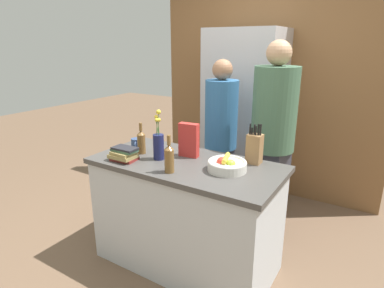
# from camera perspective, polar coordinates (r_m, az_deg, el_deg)

# --- Properties ---
(ground_plane) EXTENTS (14.00, 14.00, 0.00)m
(ground_plane) POSITION_cam_1_polar(r_m,az_deg,el_deg) (2.86, -0.99, -20.10)
(ground_plane) COLOR brown
(kitchen_island) EXTENTS (1.45, 0.71, 0.89)m
(kitchen_island) POSITION_cam_1_polar(r_m,az_deg,el_deg) (2.61, -1.04, -12.34)
(kitchen_island) COLOR silver
(kitchen_island) RESTS_ON ground_plane
(back_wall_wood) EXTENTS (2.65, 0.12, 2.60)m
(back_wall_wood) POSITION_cam_1_polar(r_m,az_deg,el_deg) (3.89, 13.32, 10.48)
(back_wall_wood) COLOR brown
(back_wall_wood) RESTS_ON ground_plane
(refrigerator) EXTENTS (0.78, 0.62, 1.90)m
(refrigerator) POSITION_cam_1_polar(r_m,az_deg,el_deg) (3.66, 9.17, 4.70)
(refrigerator) COLOR #B7B7BC
(refrigerator) RESTS_ON ground_plane
(fruit_bowl) EXTENTS (0.28, 0.28, 0.10)m
(fruit_bowl) POSITION_cam_1_polar(r_m,az_deg,el_deg) (2.26, 6.23, -3.71)
(fruit_bowl) COLOR silver
(fruit_bowl) RESTS_ON kitchen_island
(knife_block) EXTENTS (0.11, 0.09, 0.30)m
(knife_block) POSITION_cam_1_polar(r_m,az_deg,el_deg) (2.41, 11.04, -0.73)
(knife_block) COLOR olive
(knife_block) RESTS_ON kitchen_island
(flower_vase) EXTENTS (0.08, 0.08, 0.39)m
(flower_vase) POSITION_cam_1_polar(r_m,az_deg,el_deg) (2.46, -5.97, -0.06)
(flower_vase) COLOR #191E4C
(flower_vase) RESTS_ON kitchen_island
(cereal_box) EXTENTS (0.16, 0.08, 0.27)m
(cereal_box) POSITION_cam_1_polar(r_m,az_deg,el_deg) (2.50, -0.57, 0.70)
(cereal_box) COLOR red
(cereal_box) RESTS_ON kitchen_island
(coffee_mug) EXTENTS (0.09, 0.11, 0.09)m
(coffee_mug) POSITION_cam_1_polar(r_m,az_deg,el_deg) (2.75, -9.90, 0.04)
(coffee_mug) COLOR #334770
(coffee_mug) RESTS_ON kitchen_island
(book_stack) EXTENTS (0.21, 0.16, 0.10)m
(book_stack) POSITION_cam_1_polar(r_m,az_deg,el_deg) (2.50, -12.03, -1.78)
(book_stack) COLOR maroon
(book_stack) RESTS_ON kitchen_island
(bottle_oil) EXTENTS (0.07, 0.07, 0.25)m
(bottle_oil) POSITION_cam_1_polar(r_m,az_deg,el_deg) (2.62, -9.00, 0.45)
(bottle_oil) COLOR brown
(bottle_oil) RESTS_ON kitchen_island
(bottle_vinegar) EXTENTS (0.07, 0.07, 0.27)m
(bottle_vinegar) POSITION_cam_1_polar(r_m,az_deg,el_deg) (2.21, -4.08, -2.47)
(bottle_vinegar) COLOR brown
(bottle_vinegar) RESTS_ON kitchen_island
(person_at_sink) EXTENTS (0.31, 0.31, 1.61)m
(person_at_sink) POSITION_cam_1_polar(r_m,az_deg,el_deg) (3.10, 5.13, 1.78)
(person_at_sink) COLOR #383842
(person_at_sink) RESTS_ON ground_plane
(person_in_blue) EXTENTS (0.37, 0.37, 1.77)m
(person_in_blue) POSITION_cam_1_polar(r_m,az_deg,el_deg) (2.85, 14.15, 1.73)
(person_in_blue) COLOR #383842
(person_in_blue) RESTS_ON ground_plane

